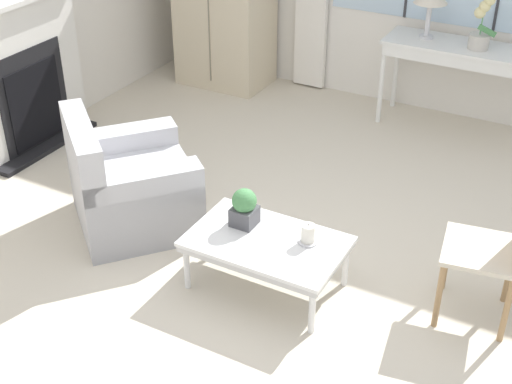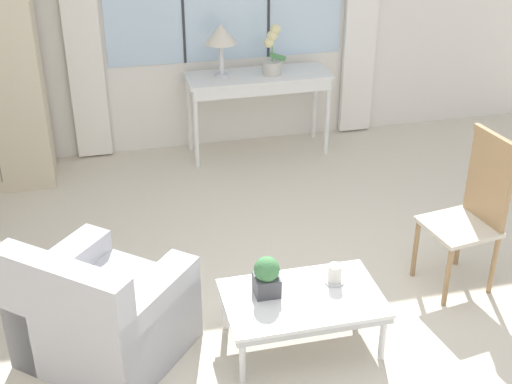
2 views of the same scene
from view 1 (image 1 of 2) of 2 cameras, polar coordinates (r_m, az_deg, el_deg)
name	(u,v)px [view 1 (image 1 of 2)]	position (r m, az deg, el deg)	size (l,w,h in m)	color
ground_plane	(302,280)	(4.71, 3.71, -7.01)	(14.00, 14.00, 0.00)	beige
fireplace	(20,64)	(6.32, -18.36, 9.67)	(0.34, 1.31, 2.20)	black
console_table	(462,55)	(6.59, 16.16, 10.50)	(1.36, 0.49, 0.79)	white
potted_orchid	(481,27)	(6.45, 17.59, 12.46)	(0.22, 0.18, 0.47)	#BCB7AD
armchair_upholstered	(130,188)	(5.17, -10.04, 0.32)	(1.19, 1.18, 0.84)	#B2B2B7
side_chair_wooden	(506,233)	(4.28, 19.34, -3.10)	(0.50, 0.50, 1.12)	beige
coffee_table	(267,245)	(4.46, 0.85, -4.27)	(0.97, 0.61, 0.36)	silver
potted_plant_small	(244,207)	(4.51, -0.94, -1.22)	(0.16, 0.16, 0.26)	#4C4C51
pillar_candle	(308,235)	(4.39, 4.19, -3.42)	(0.12, 0.12, 0.14)	silver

